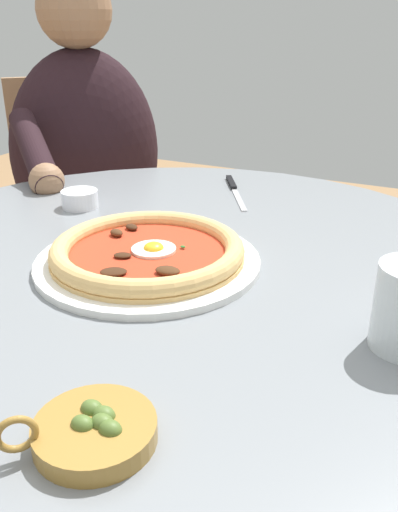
# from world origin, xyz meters

# --- Properties ---
(dining_table) EXTENTS (1.00, 1.00, 0.71)m
(dining_table) POSITION_xyz_m (0.00, 0.00, 0.58)
(dining_table) COLOR gray
(dining_table) RESTS_ON ground
(pizza_on_plate) EXTENTS (0.31, 0.31, 0.04)m
(pizza_on_plate) POSITION_xyz_m (-0.02, -0.04, 0.73)
(pizza_on_plate) COLOR white
(pizza_on_plate) RESTS_ON dining_table
(steak_knife) EXTENTS (0.12, 0.19, 0.01)m
(steak_knife) POSITION_xyz_m (-0.05, 0.34, 0.71)
(steak_knife) COLOR silver
(steak_knife) RESTS_ON dining_table
(ramekin_capers) EXTENTS (0.07, 0.07, 0.03)m
(ramekin_capers) POSITION_xyz_m (-0.25, 0.12, 0.73)
(ramekin_capers) COLOR white
(ramekin_capers) RESTS_ON dining_table
(olive_pan) EXTENTS (0.10, 0.11, 0.04)m
(olive_pan) POSITION_xyz_m (0.12, -0.36, 0.72)
(olive_pan) COLOR olive
(olive_pan) RESTS_ON dining_table
(diner_person) EXTENTS (0.44, 0.57, 1.13)m
(diner_person) POSITION_xyz_m (-0.51, 0.48, 0.50)
(diner_person) COLOR #282833
(diner_person) RESTS_ON ground
(cafe_chair_diner) EXTENTS (0.55, 0.55, 0.88)m
(cafe_chair_diner) POSITION_xyz_m (-0.62, 0.57, 0.53)
(cafe_chair_diner) COLOR #957050
(cafe_chair_diner) RESTS_ON ground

